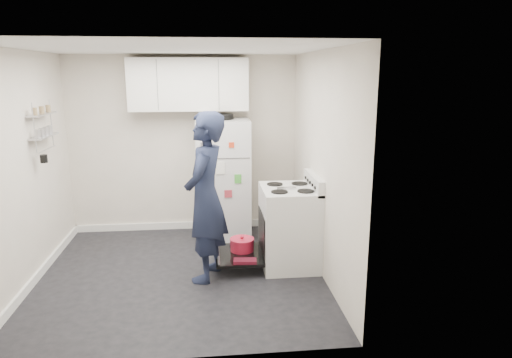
{
  "coord_description": "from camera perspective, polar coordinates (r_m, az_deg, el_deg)",
  "views": [
    {
      "loc": [
        0.34,
        -4.91,
        2.27
      ],
      "look_at": [
        0.89,
        0.22,
        1.05
      ],
      "focal_mm": 32.0,
      "sensor_mm": 36.0,
      "label": 1
    }
  ],
  "objects": [
    {
      "name": "electric_range",
      "position": [
        5.45,
        4.04,
        -6.05
      ],
      "size": [
        0.66,
        0.76,
        1.1
      ],
      "color": "silver",
      "rests_on": "ground"
    },
    {
      "name": "upper_cabinets",
      "position": [
        6.35,
        -8.42,
        11.61
      ],
      "size": [
        1.6,
        0.33,
        0.7
      ],
      "primitive_type": "cube",
      "color": "silver",
      "rests_on": "room"
    },
    {
      "name": "wall_shelf_rack",
      "position": [
        5.74,
        -25.08,
        6.1
      ],
      "size": [
        0.14,
        0.6,
        0.61
      ],
      "color": "#B2B2B7",
      "rests_on": "room"
    },
    {
      "name": "refrigerator",
      "position": [
        6.33,
        -4.11,
        0.08
      ],
      "size": [
        0.72,
        0.74,
        1.71
      ],
      "color": "silver",
      "rests_on": "ground"
    },
    {
      "name": "room",
      "position": [
        5.07,
        -10.11,
        0.98
      ],
      "size": [
        3.21,
        3.21,
        2.51
      ],
      "color": "black",
      "rests_on": "ground"
    },
    {
      "name": "open_oven_door",
      "position": [
        5.52,
        -1.97,
        -8.86
      ],
      "size": [
        0.55,
        0.72,
        0.23
      ],
      "color": "black",
      "rests_on": "ground"
    },
    {
      "name": "person",
      "position": [
        4.99,
        -6.33,
        -2.3
      ],
      "size": [
        0.63,
        0.79,
        1.87
      ],
      "primitive_type": "imported",
      "rotation": [
        0.0,
        0.0,
        -1.88
      ],
      "color": "#192038",
      "rests_on": "ground"
    }
  ]
}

